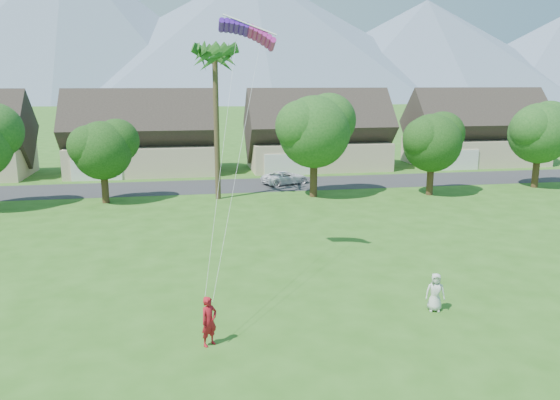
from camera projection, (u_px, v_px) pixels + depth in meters
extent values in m
plane|color=#2D6019|center=(331.00, 374.00, 18.26)|extent=(500.00, 500.00, 0.00)
cube|color=#2D2D30|center=(236.00, 186.00, 50.98)|extent=(90.00, 7.00, 0.01)
imported|color=#A9131E|center=(209.00, 321.00, 20.04)|extent=(0.82, 0.77, 1.89)
imported|color=silver|center=(435.00, 292.00, 23.10)|extent=(0.92, 0.73, 1.66)
imported|color=white|center=(285.00, 178.00, 51.63)|extent=(4.99, 3.64, 1.26)
cone|color=slate|center=(70.00, 25.00, 251.80)|extent=(190.00, 190.00, 70.00)
cone|color=slate|center=(253.00, 36.00, 266.88)|extent=(240.00, 240.00, 62.00)
cone|color=slate|center=(425.00, 50.00, 283.21)|extent=(200.00, 200.00, 50.00)
cube|color=beige|center=(143.00, 159.00, 57.82)|extent=(15.00, 8.00, 3.00)
cube|color=#382D28|center=(142.00, 128.00, 57.11)|extent=(15.75, 8.15, 8.15)
cube|color=silver|center=(97.00, 170.00, 53.29)|extent=(4.80, 0.12, 2.20)
cube|color=beige|center=(318.00, 155.00, 60.99)|extent=(15.00, 8.00, 3.00)
cube|color=#382D28|center=(318.00, 125.00, 60.29)|extent=(15.75, 8.15, 8.15)
cube|color=silver|center=(287.00, 165.00, 56.47)|extent=(4.80, 0.12, 2.20)
cube|color=beige|center=(474.00, 151.00, 64.17)|extent=(15.00, 8.00, 3.00)
cube|color=#382D28|center=(477.00, 123.00, 63.47)|extent=(15.75, 8.15, 8.15)
cube|color=silver|center=(458.00, 160.00, 59.65)|extent=(4.80, 0.12, 2.20)
cylinder|color=#47301C|center=(105.00, 189.00, 43.61)|extent=(0.56, 0.56, 2.18)
sphere|color=#214916|center=(102.00, 151.00, 42.95)|extent=(4.62, 4.62, 4.62)
cylinder|color=#47301C|center=(314.00, 180.00, 45.91)|extent=(0.62, 0.62, 2.82)
sphere|color=#214916|center=(314.00, 132.00, 45.04)|extent=(5.98, 5.98, 5.98)
cylinder|color=#47301C|center=(430.00, 182.00, 46.67)|extent=(0.58, 0.58, 2.30)
sphere|color=#214916|center=(432.00, 143.00, 45.97)|extent=(4.90, 4.90, 4.90)
cylinder|color=#47301C|center=(536.00, 174.00, 49.93)|extent=(0.60, 0.60, 2.56)
sphere|color=#214916|center=(540.00, 133.00, 49.14)|extent=(5.44, 5.44, 5.44)
cylinder|color=#4C3D26|center=(217.00, 126.00, 44.07)|extent=(0.44, 0.44, 12.00)
sphere|color=#286021|center=(215.00, 45.00, 42.72)|extent=(3.00, 3.00, 3.00)
cube|color=#4D17B0|center=(234.00, 30.00, 26.37)|extent=(1.56, 1.22, 0.50)
cube|color=#B9228D|center=(263.00, 31.00, 26.60)|extent=(1.56, 1.22, 0.50)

